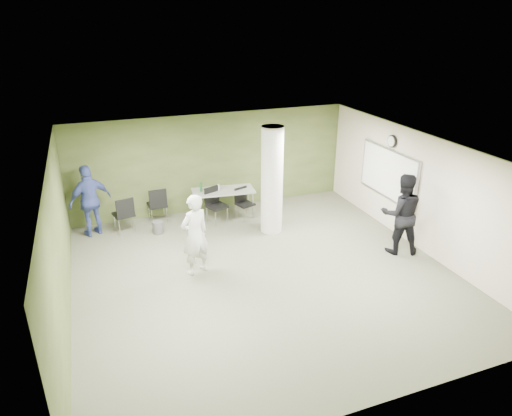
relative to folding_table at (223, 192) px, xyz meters
name	(u,v)px	position (x,y,z in m)	size (l,w,h in m)	color
floor	(264,274)	(-0.06, -3.27, -0.76)	(8.00, 8.00, 0.00)	#525341
ceiling	(265,152)	(-0.06, -3.27, 2.04)	(8.00, 8.00, 0.00)	white
wall_back	(213,163)	(-0.06, 0.73, 0.64)	(8.00, 0.02, 2.80)	#414F25
wall_left	(59,248)	(-4.06, -3.27, 0.64)	(0.02, 8.00, 2.80)	#414F25
wall_right_cream	(421,192)	(3.94, -3.27, 0.64)	(0.02, 8.00, 2.80)	beige
column	(272,181)	(0.94, -1.27, 0.64)	(0.56, 0.56, 2.80)	silver
whiteboard	(388,173)	(3.86, -2.07, 0.74)	(0.05, 2.30, 1.30)	silver
wall_clock	(392,141)	(3.86, -2.07, 1.59)	(0.06, 0.32, 0.32)	black
folding_table	(223,192)	(0.00, 0.00, 0.00)	(1.78, 0.95, 1.06)	#9C9C97
wastebasket	(158,227)	(-1.90, -0.40, -0.60)	(0.28, 0.28, 0.33)	#4C4C4C
chair_back_left	(124,212)	(-2.68, -0.05, -0.19)	(0.58, 0.58, 0.98)	black
chair_back_right	(158,202)	(-1.77, 0.28, -0.18)	(0.52, 0.52, 1.00)	black
chair_table_left	(215,202)	(-0.29, -0.20, -0.19)	(0.63, 0.63, 0.98)	black
chair_table_right	(243,201)	(0.53, -0.21, -0.26)	(0.55, 0.55, 0.87)	black
woman_white	(195,235)	(-1.42, -2.68, 0.17)	(0.68, 0.44, 1.85)	silver
man_black	(401,214)	(3.34, -3.42, 0.23)	(0.96, 0.75, 1.98)	black
man_blue	(90,201)	(-3.46, 0.13, 0.18)	(1.10, 0.46, 1.88)	#404F9F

